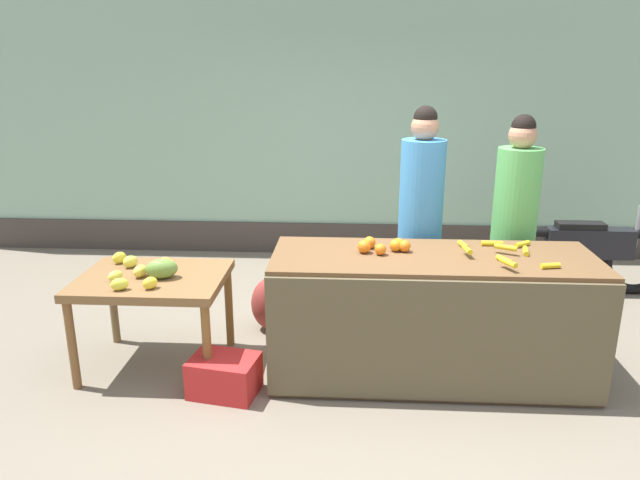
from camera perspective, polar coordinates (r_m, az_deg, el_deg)
ground_plane at (r=4.39m, az=3.84°, el=-12.52°), size 24.00×24.00×0.00m
market_wall_back at (r=6.67m, az=4.01°, el=12.52°), size 9.73×0.23×3.36m
fruit_stall_counter at (r=4.21m, az=10.69°, el=-7.32°), size 2.20×0.81×0.89m
side_table_wooden at (r=4.36m, az=-15.93°, el=-4.40°), size 1.02×0.80×0.70m
banana_bunch_pile at (r=4.17m, az=17.41°, el=-1.07°), size 0.58×0.63×0.07m
orange_pile at (r=4.08m, az=6.23°, el=-0.54°), size 0.37×0.23×0.09m
mango_papaya_pile at (r=4.30m, az=-16.33°, el=-2.74°), size 0.60×0.65×0.14m
vendor_woman_blue_shirt at (r=4.65m, az=9.69°, el=1.46°), size 0.34×0.34×1.85m
vendor_woman_green_shirt at (r=4.83m, az=18.27°, el=0.99°), size 0.34×0.34×1.79m
parked_motorcycle at (r=6.16m, az=24.53°, el=-1.17°), size 1.60×0.18×0.88m
produce_crate at (r=4.10m, az=-9.27°, el=-12.86°), size 0.49×0.39×0.26m
produce_sack at (r=4.92m, az=-4.60°, el=-6.17°), size 0.38×0.32×0.46m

